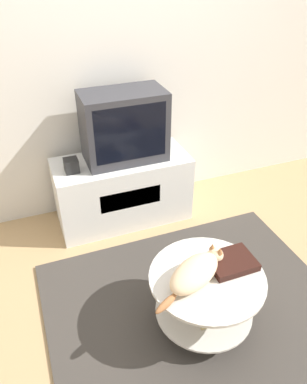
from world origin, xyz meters
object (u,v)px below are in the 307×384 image
(dvd_box, at_px, (231,262))
(speaker, at_px, (71,165))
(tv, at_px, (124,126))
(cat, at_px, (196,272))

(dvd_box, bearing_deg, speaker, 121.16)
(tv, xyz_separation_m, speaker, (-0.44, -0.06, -0.22))
(speaker, xyz_separation_m, cat, (0.45, -1.19, -0.13))
(tv, distance_m, cat, 1.29)
(dvd_box, height_order, cat, cat)
(tv, xyz_separation_m, dvd_box, (0.26, -1.21, -0.39))
(speaker, distance_m, dvd_box, 1.36)
(speaker, relative_size, dvd_box, 0.38)
(cat, bearing_deg, dvd_box, -20.15)
(tv, relative_size, speaker, 6.05)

